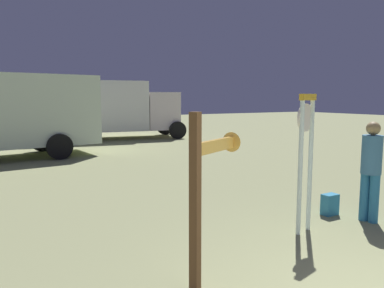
% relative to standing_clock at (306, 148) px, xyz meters
% --- Properties ---
extents(standing_clock, '(0.43, 0.19, 2.21)m').
position_rel_standing_clock_xyz_m(standing_clock, '(0.00, 0.00, 0.00)').
color(standing_clock, white).
rests_on(standing_clock, ground_plane).
extents(arrow_sign, '(1.09, 0.70, 2.00)m').
position_rel_standing_clock_xyz_m(arrow_sign, '(-2.10, -0.58, -0.05)').
color(arrow_sign, brown).
rests_on(arrow_sign, ground_plane).
extents(person_near_clock, '(0.33, 0.33, 1.75)m').
position_rel_standing_clock_xyz_m(person_near_clock, '(1.38, -0.20, -0.38)').
color(person_near_clock, teal).
rests_on(person_near_clock, ground_plane).
extents(backpack, '(0.30, 0.23, 0.39)m').
position_rel_standing_clock_xyz_m(backpack, '(1.10, 0.40, -1.17)').
color(backpack, teal).
rests_on(backpack, ground_plane).
extents(box_truck_near, '(7.13, 3.22, 2.96)m').
position_rel_standing_clock_xyz_m(box_truck_near, '(-3.68, 10.47, 0.25)').
color(box_truck_near, silver).
rests_on(box_truck_near, ground_plane).
extents(box_truck_far, '(7.08, 3.62, 2.98)m').
position_rel_standing_clock_xyz_m(box_truck_far, '(1.69, 14.98, 0.28)').
color(box_truck_far, silver).
rests_on(box_truck_far, ground_plane).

